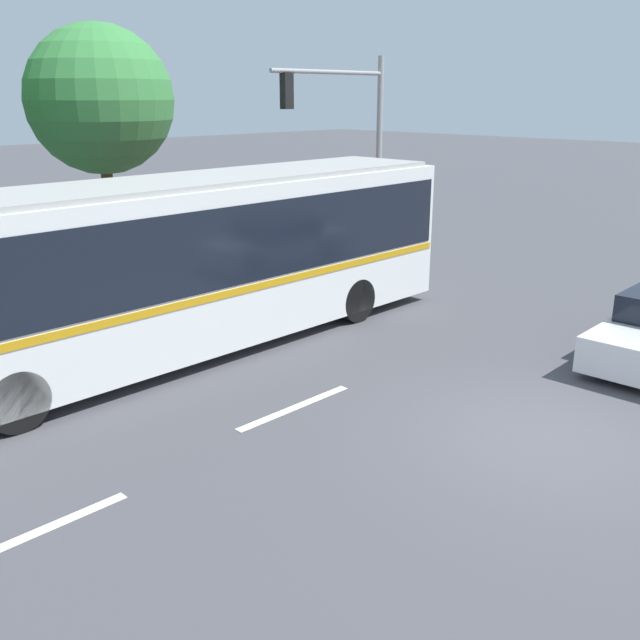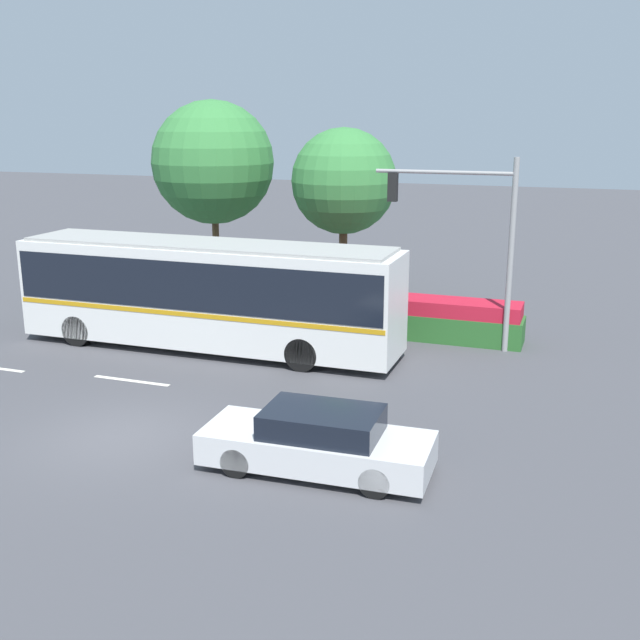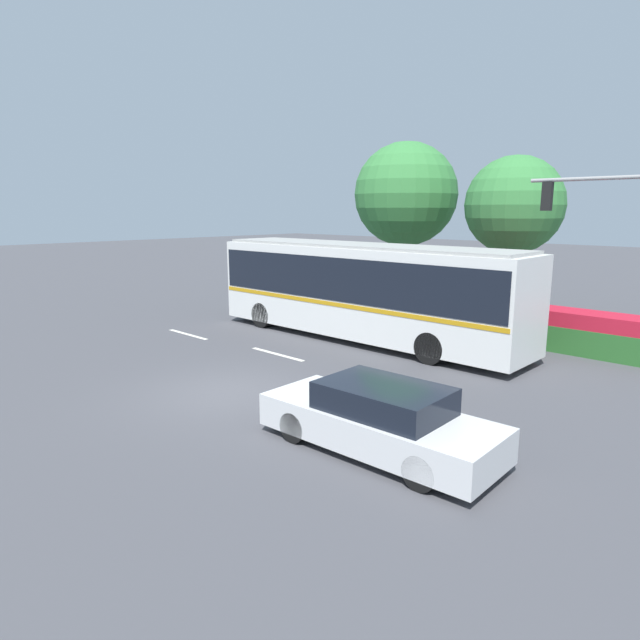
{
  "view_description": "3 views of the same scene",
  "coord_description": "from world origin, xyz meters",
  "px_view_note": "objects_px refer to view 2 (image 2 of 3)",
  "views": [
    {
      "loc": [
        -9.16,
        -4.42,
        4.95
      ],
      "look_at": [
        -0.6,
        4.11,
        1.08
      ],
      "focal_mm": 39.62,
      "sensor_mm": 36.0,
      "label": 1
    },
    {
      "loc": [
        9.87,
        -13.91,
        7.19
      ],
      "look_at": [
        3.44,
        4.21,
        2.05
      ],
      "focal_mm": 42.86,
      "sensor_mm": 36.0,
      "label": 2
    },
    {
      "loc": [
        10.94,
        -8.07,
        4.59
      ],
      "look_at": [
        0.48,
        2.92,
        1.54
      ],
      "focal_mm": 30.71,
      "sensor_mm": 36.0,
      "label": 3
    }
  ],
  "objects_px": {
    "street_tree_centre": "(344,182)",
    "street_tree_left": "(213,163)",
    "city_bus": "(207,289)",
    "traffic_light_pole": "(474,227)",
    "sedan_foreground": "(318,442)"
  },
  "relations": [
    {
      "from": "traffic_light_pole",
      "to": "street_tree_left",
      "type": "height_order",
      "value": "street_tree_left"
    },
    {
      "from": "sedan_foreground",
      "to": "street_tree_left",
      "type": "distance_m",
      "value": 18.37
    },
    {
      "from": "traffic_light_pole",
      "to": "street_tree_left",
      "type": "distance_m",
      "value": 12.52
    },
    {
      "from": "city_bus",
      "to": "sedan_foreground",
      "type": "xyz_separation_m",
      "value": [
        6.21,
        -7.02,
        -1.31
      ]
    },
    {
      "from": "city_bus",
      "to": "traffic_light_pole",
      "type": "xyz_separation_m",
      "value": [
        7.8,
        2.89,
        1.94
      ]
    },
    {
      "from": "traffic_light_pole",
      "to": "street_tree_centre",
      "type": "height_order",
      "value": "street_tree_centre"
    },
    {
      "from": "sedan_foreground",
      "to": "traffic_light_pole",
      "type": "distance_m",
      "value": 10.54
    },
    {
      "from": "city_bus",
      "to": "sedan_foreground",
      "type": "bearing_deg",
      "value": 131.28
    },
    {
      "from": "city_bus",
      "to": "sedan_foreground",
      "type": "distance_m",
      "value": 9.46
    },
    {
      "from": "city_bus",
      "to": "street_tree_left",
      "type": "relative_size",
      "value": 1.57
    },
    {
      "from": "traffic_light_pole",
      "to": "street_tree_centre",
      "type": "xyz_separation_m",
      "value": [
        -5.62,
        4.28,
        0.9
      ]
    },
    {
      "from": "traffic_light_pole",
      "to": "street_tree_left",
      "type": "relative_size",
      "value": 0.77
    },
    {
      "from": "city_bus",
      "to": "street_tree_centre",
      "type": "height_order",
      "value": "street_tree_centre"
    },
    {
      "from": "street_tree_centre",
      "to": "street_tree_left",
      "type": "bearing_deg",
      "value": 174.21
    },
    {
      "from": "city_bus",
      "to": "street_tree_centre",
      "type": "distance_m",
      "value": 8.01
    }
  ]
}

